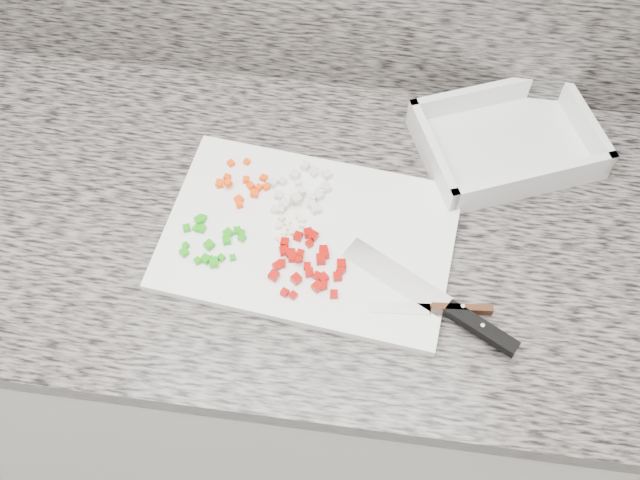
{
  "coord_description": "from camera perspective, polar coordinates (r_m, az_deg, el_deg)",
  "views": [
    {
      "loc": [
        0.16,
        0.84,
        1.84
      ],
      "look_at": [
        0.09,
        1.38,
        0.93
      ],
      "focal_mm": 40.0,
      "sensor_mm": 36.0,
      "label": 1
    }
  ],
  "objects": [
    {
      "name": "carrot_pile",
      "position": [
        1.14,
        -6.33,
        4.39
      ],
      "size": [
        0.09,
        0.1,
        0.02
      ],
      "color": "#FF4405",
      "rests_on": "cutting_board"
    },
    {
      "name": "tray",
      "position": [
        1.23,
        14.67,
        7.54
      ],
      "size": [
        0.33,
        0.29,
        0.06
      ],
      "rotation": [
        0.0,
        0.0,
        0.41
      ],
      "color": "silver",
      "rests_on": "countertop"
    },
    {
      "name": "paring_knife",
      "position": [
        1.04,
        10.05,
        -5.44
      ],
      "size": [
        0.18,
        0.03,
        0.02
      ],
      "rotation": [
        0.0,
        0.0,
        0.08
      ],
      "color": "silver",
      "rests_on": "cutting_board"
    },
    {
      "name": "cutting_board",
      "position": [
        1.1,
        -0.9,
        0.27
      ],
      "size": [
        0.47,
        0.34,
        0.01
      ],
      "primitive_type": "cube",
      "rotation": [
        0.0,
        0.0,
        -0.11
      ],
      "color": "white",
      "rests_on": "countertop"
    },
    {
      "name": "onion_pile",
      "position": [
        1.13,
        -1.45,
        4.03
      ],
      "size": [
        0.1,
        0.1,
        0.02
      ],
      "color": "beige",
      "rests_on": "cutting_board"
    },
    {
      "name": "red_pepper_pile",
      "position": [
        1.06,
        -0.95,
        -1.85
      ],
      "size": [
        0.11,
        0.12,
        0.02
      ],
      "color": "#A60702",
      "rests_on": "cutting_board"
    },
    {
      "name": "cabinet",
      "position": [
        1.54,
        -2.92,
        -7.53
      ],
      "size": [
        3.92,
        0.62,
        0.86
      ],
      "primitive_type": "cube",
      "color": "beige",
      "rests_on": "ground"
    },
    {
      "name": "countertop",
      "position": [
        1.15,
        -3.9,
        1.48
      ],
      "size": [
        3.96,
        0.64,
        0.04
      ],
      "primitive_type": "cube",
      "color": "#67625B",
      "rests_on": "cabinet"
    },
    {
      "name": "chef_knife",
      "position": [
        1.04,
        10.46,
        -5.53
      ],
      "size": [
        0.26,
        0.17,
        0.02
      ],
      "rotation": [
        0.0,
        0.0,
        -0.51
      ],
      "color": "silver",
      "rests_on": "cutting_board"
    },
    {
      "name": "green_pepper_pile",
      "position": [
        1.09,
        -8.72,
        -0.22
      ],
      "size": [
        0.1,
        0.09,
        0.01
      ],
      "color": "#1C9C0E",
      "rests_on": "cutting_board"
    },
    {
      "name": "garlic_pile",
      "position": [
        1.09,
        -2.55,
        0.97
      ],
      "size": [
        0.05,
        0.06,
        0.01
      ],
      "color": "#F2E4BB",
      "rests_on": "cutting_board"
    }
  ]
}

